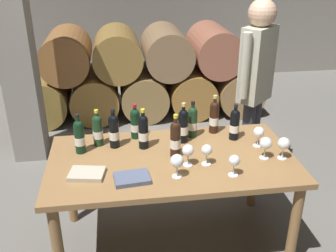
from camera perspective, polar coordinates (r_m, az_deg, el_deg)
The scene contains 24 objects.
ground_plane at distance 3.15m, azimuth 0.53°, elevation -16.77°, with size 14.00×14.00×0.00m, color #66635E.
barrel_stack at distance 5.16m, azimuth -3.76°, elevation 7.59°, with size 3.12×0.90×1.15m.
stone_pillar at distance 4.10m, azimuth -21.71°, elevation 12.20°, with size 0.32×0.32×2.60m, color gray.
dining_table at distance 2.74m, azimuth 0.59°, elevation -6.33°, with size 1.70×0.90×0.76m.
wine_bottle_0 at distance 2.86m, azimuth -10.28°, elevation -0.56°, with size 0.07×0.07×0.28m.
wine_bottle_1 at distance 2.78m, azimuth -12.88°, elevation -1.46°, with size 0.07×0.07×0.29m.
wine_bottle_2 at distance 2.94m, azimuth 9.75°, elevation 0.29°, with size 0.07×0.07×0.28m.
wine_bottle_3 at distance 2.81m, azimuth -7.95°, elevation -0.68°, with size 0.07×0.07×0.30m.
wine_bottle_4 at distance 2.94m, azimuth 3.62°, elevation 0.67°, with size 0.07×0.07×0.29m.
wine_bottle_5 at distance 2.85m, azimuth 2.26°, elevation 0.08°, with size 0.07×0.07×0.31m.
wine_bottle_6 at distance 2.66m, azimuth 1.10°, elevation -1.85°, with size 0.07×0.07×0.31m.
wine_bottle_7 at distance 2.77m, azimuth -3.63°, elevation -0.78°, with size 0.07×0.07×0.30m.
wine_bottle_8 at distance 3.02m, azimuth 6.79°, elevation 1.39°, with size 0.07×0.07×0.31m.
wine_bottle_9 at distance 2.93m, azimuth -4.82°, elevation 0.41°, with size 0.07×0.07×0.27m.
wine_glass_0 at distance 2.49m, azimuth 9.71°, elevation -5.12°, with size 0.07×0.07×0.15m.
wine_glass_1 at distance 2.56m, azimuth 2.96°, elevation -3.68°, with size 0.08×0.08×0.15m.
wine_glass_2 at distance 2.75m, azimuth 16.64°, elevation -2.54°, with size 0.08×0.08×0.16m.
wine_glass_3 at distance 2.58m, azimuth 5.71°, elevation -3.62°, with size 0.07×0.07×0.15m.
wine_glass_4 at distance 2.87m, azimuth 13.18°, elevation -0.96°, with size 0.08×0.08×0.15m.
wine_glass_5 at distance 2.43m, azimuth 1.33°, elevation -5.23°, with size 0.09×0.09×0.16m.
wine_glass_6 at distance 2.72m, azimuth 14.15°, elevation -2.55°, with size 0.08×0.08×0.16m.
tasting_notebook at distance 2.55m, azimuth -11.84°, elevation -6.89°, with size 0.22×0.16×0.03m, color #B2A893.
leather_ledger at distance 2.46m, azimuth -5.32°, elevation -7.64°, with size 0.22×0.16×0.03m, color #4C5670.
sommelier_presenting at distance 3.45m, azimuth 12.74°, elevation 6.71°, with size 0.39×0.36×1.72m.
Camera 1 is at (-0.35, -2.31, 2.11)m, focal length 41.51 mm.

